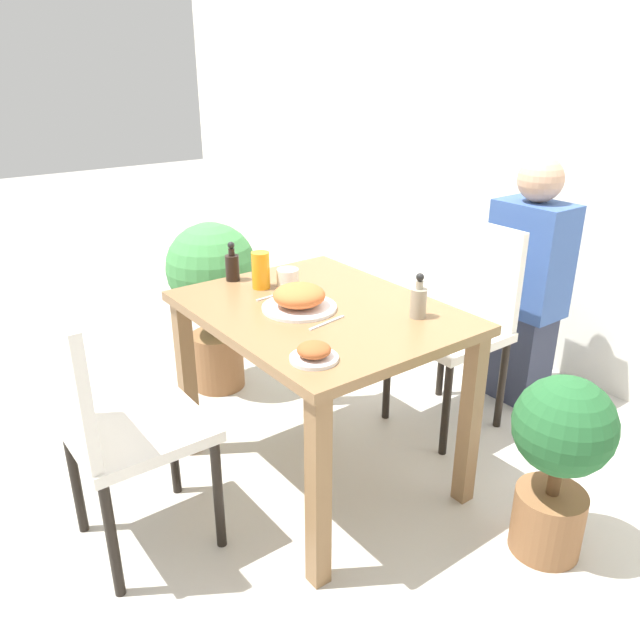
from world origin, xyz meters
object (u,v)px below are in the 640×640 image
object	(u,v)px
chair_near	(111,418)
drink_cup	(288,278)
potted_plant_right	(559,453)
person_figure	(526,285)
sauce_bottle	(232,266)
potted_plant_left	(213,286)
condiment_bottle	(418,301)
chair_far	(461,315)
food_plate	(299,298)
side_plate	(314,353)
juice_glass	(261,270)

from	to	relation	value
chair_near	drink_cup	xyz separation A→B (m)	(-0.19, 0.80, 0.25)
potted_plant_right	person_figure	xyz separation A→B (m)	(-0.74, 0.79, 0.19)
potted_plant_right	drink_cup	bearing A→B (deg)	-162.25
drink_cup	person_figure	world-z (taller)	person_figure
sauce_bottle	potted_plant_left	xyz separation A→B (m)	(-0.45, 0.13, -0.25)
condiment_bottle	sauce_bottle	bearing A→B (deg)	-156.14
sauce_bottle	drink_cup	bearing A→B (deg)	33.22
chair_far	person_figure	world-z (taller)	person_figure
food_plate	potted_plant_left	bearing A→B (deg)	173.74
potted_plant_left	person_figure	bearing A→B (deg)	49.44
chair_far	chair_near	bearing A→B (deg)	-93.02
sauce_bottle	potted_plant_right	xyz separation A→B (m)	(1.25, 0.47, -0.40)
food_plate	person_figure	bearing A→B (deg)	85.57
chair_far	person_figure	bearing A→B (deg)	84.12
side_plate	sauce_bottle	distance (m)	0.80
juice_glass	chair_near	bearing A→B (deg)	-70.97
chair_near	drink_cup	distance (m)	0.86
drink_cup	chair_far	bearing A→B (deg)	69.61
chair_near	condiment_bottle	distance (m)	1.08
person_figure	drink_cup	bearing A→B (deg)	-105.53
drink_cup	juice_glass	xyz separation A→B (m)	(-0.06, -0.09, 0.04)
chair_far	juice_glass	bearing A→B (deg)	-111.75
chair_near	chair_far	xyz separation A→B (m)	(0.08, 1.53, 0.00)
potted_plant_left	potted_plant_right	size ratio (longest dim) A/B	1.30
chair_near	food_plate	xyz separation A→B (m)	(0.03, 0.70, 0.25)
food_plate	sauce_bottle	distance (m)	0.42
chair_near	potted_plant_right	bearing A→B (deg)	-126.97
sauce_bottle	potted_plant_left	size ratio (longest dim) A/B	0.19
sauce_bottle	condiment_bottle	world-z (taller)	same
side_plate	chair_far	bearing A→B (deg)	106.71
juice_glass	potted_plant_right	distance (m)	1.25
condiment_bottle	potted_plant_left	size ratio (longest dim) A/B	0.19
food_plate	juice_glass	xyz separation A→B (m)	(-0.27, 0.01, 0.03)
chair_near	chair_far	world-z (taller)	same
chair_near	condiment_bottle	size ratio (longest dim) A/B	5.64
chair_near	person_figure	xyz separation A→B (m)	(0.12, 1.93, 0.07)
person_figure	juice_glass	bearing A→B (deg)	-106.86
potted_plant_left	sauce_bottle	bearing A→B (deg)	-16.19
chair_near	juice_glass	bearing A→B (deg)	-70.97
food_plate	side_plate	xyz separation A→B (m)	(0.36, -0.20, -0.02)
chair_far	sauce_bottle	xyz separation A→B (m)	(-0.47, -0.86, 0.27)
chair_far	potted_plant_right	world-z (taller)	chair_far
side_plate	drink_cup	bearing A→B (deg)	152.88
drink_cup	juice_glass	distance (m)	0.11
potted_plant_left	potted_plant_right	xyz separation A→B (m)	(1.70, 0.34, -0.15)
drink_cup	condiment_bottle	world-z (taller)	condiment_bottle
chair_far	side_plate	world-z (taller)	chair_far
side_plate	potted_plant_right	distance (m)	0.86
drink_cup	potted_plant_left	world-z (taller)	potted_plant_left
potted_plant_left	person_figure	xyz separation A→B (m)	(0.96, 1.13, 0.04)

